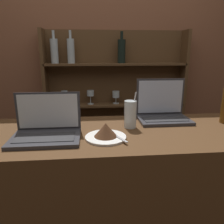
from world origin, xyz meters
The scene contains 7 objects.
bar_counter centered at (0.00, 0.29, 0.49)m, with size 1.79×0.59×0.99m.
back_wall centered at (0.00, 1.47, 1.35)m, with size 7.00×0.06×2.70m.
back_shelf centered at (0.10, 1.39, 0.85)m, with size 1.40×0.18×1.61m.
laptop_near centered at (-0.36, 0.24, 1.03)m, with size 0.33×0.22×0.21m.
laptop_far centered at (0.31, 0.48, 1.05)m, with size 0.31×0.21×0.25m.
cake_plate centered at (-0.07, 0.20, 1.02)m, with size 0.20×0.20×0.08m.
water_glass centered at (0.08, 0.35, 1.06)m, with size 0.07×0.07×0.20m.
Camera 1 is at (-0.13, -0.80, 1.40)m, focal length 35.00 mm.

